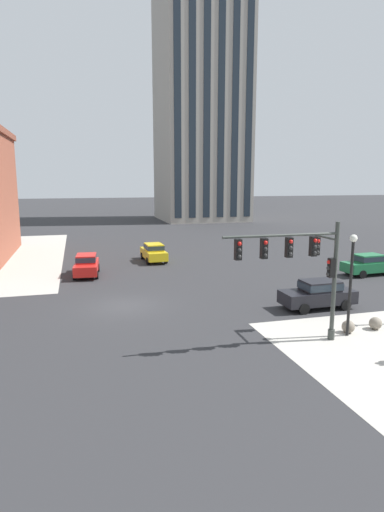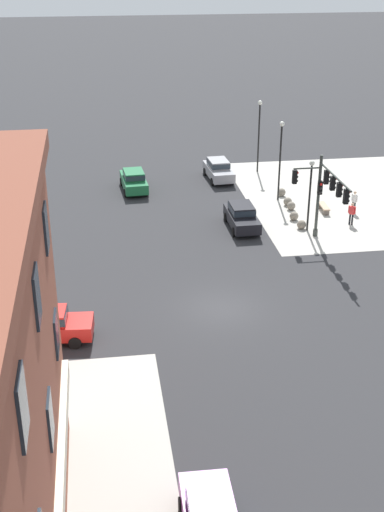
{
  "view_description": "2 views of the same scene",
  "coord_description": "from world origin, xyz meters",
  "px_view_note": "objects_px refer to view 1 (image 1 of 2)",
  "views": [
    {
      "loc": [
        -2.52,
        -24.94,
        7.52
      ],
      "look_at": [
        4.52,
        1.02,
        2.68
      ],
      "focal_mm": 29.75,
      "sensor_mm": 36.0,
      "label": 1
    },
    {
      "loc": [
        -31.89,
        6.2,
        18.2
      ],
      "look_at": [
        2.71,
        1.22,
        1.97
      ],
      "focal_mm": 47.84,
      "sensor_mm": 36.0,
      "label": 2
    }
  ],
  "objects_px": {
    "car_main_southbound_far": "(86,264)",
    "car_main_northbound_near": "(318,293)",
    "street_lamp_corner_near": "(351,273)",
    "bollard_sphere_curb_a": "(348,327)",
    "car_cross_eastbound": "(369,264)",
    "traffic_signal_main": "(306,262)",
    "bollard_sphere_curb_b": "(375,323)",
    "car_cross_westbound": "(154,252)"
  },
  "relations": [
    {
      "from": "car_main_southbound_far",
      "to": "car_main_northbound_near",
      "type": "bearing_deg",
      "value": -44.07
    },
    {
      "from": "car_cross_westbound",
      "to": "car_cross_eastbound",
      "type": "bearing_deg",
      "value": -33.15
    },
    {
      "from": "car_main_southbound_far",
      "to": "street_lamp_corner_near",
      "type": "bearing_deg",
      "value": -54.87
    },
    {
      "from": "traffic_signal_main",
      "to": "bollard_sphere_curb_b",
      "type": "relative_size",
      "value": 9.02
    },
    {
      "from": "car_main_southbound_far",
      "to": "car_cross_westbound",
      "type": "height_order",
      "value": "same"
    },
    {
      "from": "street_lamp_corner_near",
      "to": "car_cross_westbound",
      "type": "xyz_separation_m",
      "value": [
        -5.76,
        21.5,
        -2.25
      ]
    },
    {
      "from": "street_lamp_corner_near",
      "to": "car_cross_eastbound",
      "type": "xyz_separation_m",
      "value": [
        9.87,
        11.29,
        -2.25
      ]
    },
    {
      "from": "traffic_signal_main",
      "to": "bollard_sphere_curb_a",
      "type": "xyz_separation_m",
      "value": [
        2.78,
        0.4,
        -3.49
      ]
    },
    {
      "from": "street_lamp_corner_near",
      "to": "car_main_northbound_near",
      "type": "xyz_separation_m",
      "value": [
        1.06,
        4.4,
        -2.25
      ]
    },
    {
      "from": "bollard_sphere_curb_a",
      "to": "car_main_northbound_near",
      "type": "relative_size",
      "value": 0.14
    },
    {
      "from": "street_lamp_corner_near",
      "to": "car_cross_eastbound",
      "type": "distance_m",
      "value": 15.17
    },
    {
      "from": "car_main_northbound_near",
      "to": "street_lamp_corner_near",
      "type": "bearing_deg",
      "value": -103.57
    },
    {
      "from": "bollard_sphere_curb_b",
      "to": "car_cross_westbound",
      "type": "distance_m",
      "value": 22.47
    },
    {
      "from": "bollard_sphere_curb_b",
      "to": "car_main_southbound_far",
      "type": "height_order",
      "value": "car_main_southbound_far"
    },
    {
      "from": "traffic_signal_main",
      "to": "car_main_southbound_far",
      "type": "height_order",
      "value": "traffic_signal_main"
    },
    {
      "from": "street_lamp_corner_near",
      "to": "car_cross_westbound",
      "type": "distance_m",
      "value": 22.37
    },
    {
      "from": "traffic_signal_main",
      "to": "bollard_sphere_curb_a",
      "type": "distance_m",
      "value": 4.48
    },
    {
      "from": "car_main_southbound_far",
      "to": "car_cross_eastbound",
      "type": "distance_m",
      "value": 22.59
    },
    {
      "from": "bollard_sphere_curb_b",
      "to": "car_main_southbound_far",
      "type": "xyz_separation_m",
      "value": [
        -13.9,
        16.63,
        0.6
      ]
    },
    {
      "from": "bollard_sphere_curb_a",
      "to": "car_cross_westbound",
      "type": "bearing_deg",
      "value": 105.91
    },
    {
      "from": "bollard_sphere_curb_b",
      "to": "car_main_northbound_near",
      "type": "height_order",
      "value": "car_main_northbound_near"
    },
    {
      "from": "bollard_sphere_curb_b",
      "to": "street_lamp_corner_near",
      "type": "height_order",
      "value": "street_lamp_corner_near"
    },
    {
      "from": "bollard_sphere_curb_a",
      "to": "car_cross_westbound",
      "type": "xyz_separation_m",
      "value": [
        -6.04,
        21.17,
        0.6
      ]
    },
    {
      "from": "traffic_signal_main",
      "to": "bollard_sphere_curb_b",
      "type": "xyz_separation_m",
      "value": [
        4.43,
        0.47,
        -3.49
      ]
    },
    {
      "from": "bollard_sphere_curb_a",
      "to": "car_main_northbound_near",
      "type": "height_order",
      "value": "car_main_northbound_near"
    },
    {
      "from": "bollard_sphere_curb_b",
      "to": "street_lamp_corner_near",
      "type": "xyz_separation_m",
      "value": [
        -1.92,
        -0.39,
        2.85
      ]
    },
    {
      "from": "traffic_signal_main",
      "to": "car_main_southbound_far",
      "type": "distance_m",
      "value": 19.76
    },
    {
      "from": "bollard_sphere_curb_b",
      "to": "car_cross_westbound",
      "type": "relative_size",
      "value": 0.14
    },
    {
      "from": "bollard_sphere_curb_a",
      "to": "street_lamp_corner_near",
      "type": "xyz_separation_m",
      "value": [
        -0.28,
        -0.33,
        2.85
      ]
    },
    {
      "from": "car_cross_westbound",
      "to": "bollard_sphere_curb_a",
      "type": "bearing_deg",
      "value": -74.09
    },
    {
      "from": "traffic_signal_main",
      "to": "car_cross_westbound",
      "type": "distance_m",
      "value": 22.01
    },
    {
      "from": "car_cross_eastbound",
      "to": "car_cross_westbound",
      "type": "height_order",
      "value": "same"
    },
    {
      "from": "street_lamp_corner_near",
      "to": "car_main_southbound_far",
      "type": "xyz_separation_m",
      "value": [
        -11.98,
        17.02,
        -2.25
      ]
    },
    {
      "from": "traffic_signal_main",
      "to": "street_lamp_corner_near",
      "type": "bearing_deg",
      "value": 1.68
    },
    {
      "from": "traffic_signal_main",
      "to": "car_main_northbound_near",
      "type": "relative_size",
      "value": 1.29
    },
    {
      "from": "traffic_signal_main",
      "to": "street_lamp_corner_near",
      "type": "xyz_separation_m",
      "value": [
        2.5,
        0.07,
        -0.65
      ]
    },
    {
      "from": "street_lamp_corner_near",
      "to": "bollard_sphere_curb_b",
      "type": "bearing_deg",
      "value": 11.57
    },
    {
      "from": "street_lamp_corner_near",
      "to": "car_cross_eastbound",
      "type": "bearing_deg",
      "value": 48.83
    },
    {
      "from": "bollard_sphere_curb_b",
      "to": "street_lamp_corner_near",
      "type": "distance_m",
      "value": 3.46
    },
    {
      "from": "bollard_sphere_curb_a",
      "to": "car_main_northbound_near",
      "type": "bearing_deg",
      "value": 79.1
    },
    {
      "from": "bollard_sphere_curb_b",
      "to": "bollard_sphere_curb_a",
      "type": "bearing_deg",
      "value": -177.71
    },
    {
      "from": "bollard_sphere_curb_b",
      "to": "car_cross_eastbound",
      "type": "bearing_deg",
      "value": 53.88
    }
  ]
}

